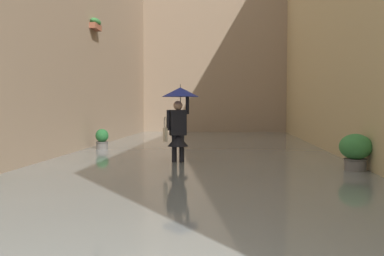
% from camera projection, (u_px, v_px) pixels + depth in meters
% --- Properties ---
extents(ground_plane, '(60.00, 60.00, 0.00)m').
position_uv_depth(ground_plane, '(201.00, 159.00, 12.25)').
color(ground_plane, gray).
extents(flood_water, '(8.12, 26.25, 0.17)m').
position_uv_depth(flood_water, '(201.00, 156.00, 12.24)').
color(flood_water, slate).
rests_on(flood_water, ground_plane).
extents(building_facade_far, '(10.92, 1.80, 9.72)m').
position_uv_depth(building_facade_far, '(215.00, 43.00, 22.97)').
color(building_facade_far, gray).
rests_on(building_facade_far, ground_plane).
extents(person_wading, '(0.88, 0.88, 2.01)m').
position_uv_depth(person_wading, '(179.00, 113.00, 10.25)').
color(person_wading, black).
rests_on(person_wading, ground_plane).
extents(potted_plant_far_right, '(0.40, 0.40, 0.78)m').
position_uv_depth(potted_plant_far_right, '(102.00, 141.00, 13.55)').
color(potted_plant_far_right, '#66605B').
rests_on(potted_plant_far_right, ground_plane).
extents(potted_plant_far_left, '(0.66, 0.66, 0.92)m').
position_uv_depth(potted_plant_far_left, '(355.00, 152.00, 8.91)').
color(potted_plant_far_left, '#66605B').
rests_on(potted_plant_far_left, ground_plane).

